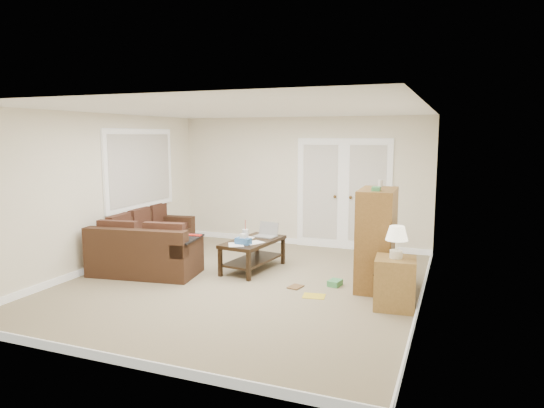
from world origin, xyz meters
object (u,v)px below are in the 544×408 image
at_px(coffee_table, 254,253).
at_px(tv_armoire, 376,238).
at_px(side_cabinet, 395,279).
at_px(sectional_sofa, 149,246).

distance_m(coffee_table, tv_armoire, 2.04).
distance_m(coffee_table, side_cabinet, 2.53).
relative_size(coffee_table, tv_armoire, 0.83).
relative_size(tv_armoire, side_cabinet, 1.45).
bearing_deg(coffee_table, sectional_sofa, -162.89).
bearing_deg(coffee_table, tv_armoire, 0.80).
height_order(coffee_table, tv_armoire, tv_armoire).
relative_size(coffee_table, side_cabinet, 1.21).
xyz_separation_m(sectional_sofa, tv_armoire, (3.77, 0.07, 0.41)).
height_order(tv_armoire, side_cabinet, tv_armoire).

